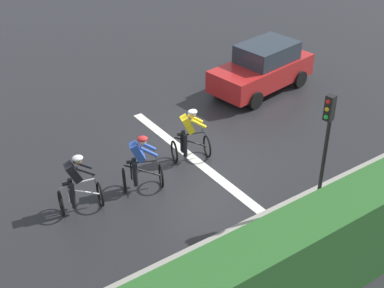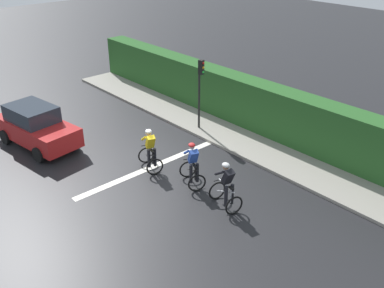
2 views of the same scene
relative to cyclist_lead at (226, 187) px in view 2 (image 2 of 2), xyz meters
name	(u,v)px [view 2 (image 2 of 2)]	position (x,y,z in m)	size (l,w,h in m)	color
ground_plane	(147,162)	(0.15, -4.23, -0.80)	(80.00, 80.00, 0.00)	black
sidewalk_kerb	(258,144)	(-4.31, -2.23, -0.74)	(2.80, 25.66, 0.12)	gray
stone_wall_low	(272,133)	(-5.21, -2.23, -0.46)	(0.44, 25.66, 0.67)	tan
hedge_wall	(278,114)	(-5.51, -2.23, 0.34)	(1.10, 25.66, 2.28)	#265623
road_marking_stop_line	(154,166)	(0.15, -3.82, -0.79)	(7.00, 0.30, 0.01)	silver
cyclist_lead	(226,187)	(0.00, 0.00, 0.00)	(0.89, 1.20, 1.66)	black
cyclist_second	(193,166)	(-0.11, -1.80, 0.00)	(1.05, 1.26, 1.66)	black
cyclist_mid	(150,151)	(0.35, -3.72, 0.00)	(0.98, 1.24, 1.66)	black
car_red	(36,126)	(2.71, -8.63, 0.08)	(2.33, 4.30, 1.76)	#B21E1E
traffic_light_near_crossing	(200,84)	(-3.51, -5.07, 1.43)	(0.23, 0.31, 3.34)	black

